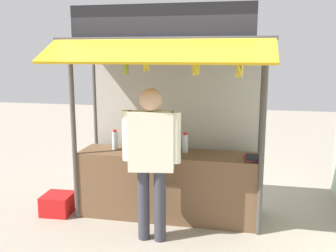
% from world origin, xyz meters
% --- Properties ---
extents(ground_plane, '(20.00, 20.00, 0.00)m').
position_xyz_m(ground_plane, '(0.00, 0.00, 0.00)').
color(ground_plane, '#9E9384').
extents(stall_counter, '(2.29, 0.56, 0.86)m').
position_xyz_m(stall_counter, '(0.00, 0.00, 0.43)').
color(stall_counter, brown).
rests_on(stall_counter, ground).
extents(stall_structure, '(2.49, 1.46, 2.63)m').
position_xyz_m(stall_structure, '(0.00, 0.12, 1.58)').
color(stall_structure, '#4C4742').
rests_on(stall_structure, ground).
extents(water_bottle_left, '(0.07, 0.07, 0.27)m').
position_xyz_m(water_bottle_left, '(-0.72, 0.04, 0.98)').
color(water_bottle_left, silver).
rests_on(water_bottle_left, stall_counter).
extents(water_bottle_back_left, '(0.08, 0.08, 0.28)m').
position_xyz_m(water_bottle_back_left, '(-0.24, 0.18, 0.99)').
color(water_bottle_back_left, silver).
rests_on(water_bottle_back_left, stall_counter).
extents(water_bottle_right, '(0.07, 0.07, 0.26)m').
position_xyz_m(water_bottle_right, '(0.21, 0.08, 0.98)').
color(water_bottle_right, silver).
rests_on(water_bottle_right, stall_counter).
extents(magazine_stack_rear_center, '(0.20, 0.30, 0.04)m').
position_xyz_m(magazine_stack_rear_center, '(1.05, -0.10, 0.88)').
color(magazine_stack_rear_center, black).
rests_on(magazine_stack_rear_center, stall_counter).
extents(magazine_stack_front_left, '(0.23, 0.28, 0.05)m').
position_xyz_m(magazine_stack_front_left, '(-0.18, -0.01, 0.88)').
color(magazine_stack_front_left, yellow).
rests_on(magazine_stack_front_left, stall_counter).
extents(banana_bunch_leftmost, '(0.11, 0.11, 0.31)m').
position_xyz_m(banana_bunch_leftmost, '(0.86, -0.38, 1.92)').
color(banana_bunch_leftmost, '#332D23').
extents(banana_bunch_inner_left, '(0.11, 0.10, 0.29)m').
position_xyz_m(banana_bunch_inner_left, '(0.39, -0.38, 1.94)').
color(banana_bunch_inner_left, '#332D23').
extents(banana_bunch_rightmost, '(0.10, 0.10, 0.29)m').
position_xyz_m(banana_bunch_rightmost, '(-0.42, -0.38, 1.92)').
color(banana_bunch_rightmost, '#332D23').
extents(banana_bunch_inner_right, '(0.10, 0.10, 0.25)m').
position_xyz_m(banana_bunch_inner_right, '(-0.17, -0.38, 1.97)').
color(banana_bunch_inner_right, '#332D23').
extents(vendor_person, '(0.66, 0.28, 1.74)m').
position_xyz_m(vendor_person, '(-0.05, -0.65, 1.05)').
color(vendor_person, '#383842').
rests_on(vendor_person, ground).
extents(plastic_crate, '(0.39, 0.39, 0.26)m').
position_xyz_m(plastic_crate, '(-1.45, -0.21, 0.13)').
color(plastic_crate, red).
rests_on(plastic_crate, ground).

